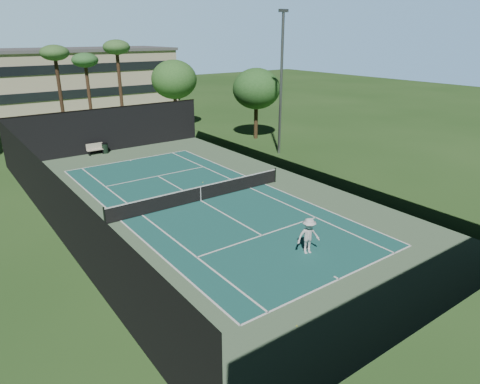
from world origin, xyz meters
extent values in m
plane|color=#284D1D|center=(0.00, 0.00, 0.00)|extent=(160.00, 160.00, 0.00)
cube|color=#51704E|center=(0.00, 0.00, 0.01)|extent=(18.00, 32.00, 0.01)
cube|color=#1B5952|center=(0.00, 0.00, 0.01)|extent=(10.97, 23.77, 0.01)
cube|color=white|center=(0.00, -11.88, 0.02)|extent=(10.97, 0.10, 0.01)
cube|color=white|center=(0.00, 11.88, 0.02)|extent=(10.97, 0.10, 0.01)
cube|color=white|center=(0.00, -6.40, 0.02)|extent=(8.23, 0.10, 0.01)
cube|color=white|center=(0.00, 6.40, 0.02)|extent=(8.23, 0.10, 0.01)
cube|color=white|center=(-5.49, 0.00, 0.02)|extent=(0.10, 23.77, 0.01)
cube|color=white|center=(5.49, 0.00, 0.02)|extent=(0.10, 23.77, 0.01)
cube|color=white|center=(-4.12, 0.00, 0.02)|extent=(0.10, 23.77, 0.01)
cube|color=white|center=(4.12, 0.00, 0.02)|extent=(0.10, 23.77, 0.01)
cube|color=white|center=(0.00, 0.00, 0.02)|extent=(0.10, 12.80, 0.01)
cube|color=white|center=(0.00, -11.73, 0.02)|extent=(0.10, 0.30, 0.01)
cube|color=white|center=(0.00, 11.73, 0.02)|extent=(0.10, 0.30, 0.01)
cylinder|color=black|center=(-6.40, 0.00, 0.55)|extent=(0.10, 0.10, 1.10)
cylinder|color=black|center=(6.40, 0.00, 0.55)|extent=(0.10, 0.10, 1.10)
cube|color=black|center=(0.00, 0.00, 0.50)|extent=(12.80, 0.02, 0.92)
cube|color=white|center=(0.00, 0.00, 0.98)|extent=(12.80, 0.04, 0.07)
cube|color=white|center=(0.00, 0.00, 0.50)|extent=(0.05, 0.03, 0.92)
cube|color=black|center=(0.00, 16.00, 2.00)|extent=(18.00, 0.04, 4.00)
cube|color=black|center=(0.00, -16.00, 2.00)|extent=(18.00, 0.04, 4.00)
cube|color=black|center=(9.00, 0.00, 2.00)|extent=(0.04, 32.00, 4.00)
cube|color=black|center=(-9.00, 0.00, 2.00)|extent=(0.04, 32.00, 4.00)
cube|color=black|center=(0.00, 16.00, 4.00)|extent=(18.00, 0.06, 0.06)
imported|color=silver|center=(0.63, -9.26, 0.94)|extent=(1.37, 1.04, 1.88)
sphere|color=#C7D12F|center=(-3.78, -13.16, 0.03)|extent=(0.06, 0.06, 0.06)
sphere|color=#CDD730|center=(-2.38, 2.32, 0.04)|extent=(0.07, 0.07, 0.07)
sphere|color=#CAE433|center=(2.00, 3.03, 0.03)|extent=(0.07, 0.07, 0.07)
sphere|color=#D1E634|center=(-6.39, 4.54, 0.03)|extent=(0.07, 0.07, 0.07)
cube|color=beige|center=(-1.75, 15.44, 0.45)|extent=(1.50, 0.45, 0.05)
cube|color=beige|center=(-1.75, 15.64, 0.75)|extent=(1.50, 0.06, 0.55)
cube|color=black|center=(-2.35, 15.44, 0.21)|extent=(0.06, 0.40, 0.42)
cube|color=black|center=(-1.15, 15.44, 0.21)|extent=(0.06, 0.40, 0.42)
cylinder|color=black|center=(-0.88, 15.41, 0.45)|extent=(0.52, 0.52, 0.90)
cylinder|color=black|center=(-0.88, 15.41, 0.92)|extent=(0.56, 0.56, 0.05)
cylinder|color=#402A1B|center=(-2.00, 24.00, 4.28)|extent=(0.36, 0.36, 8.55)
ellipsoid|color=#39672E|center=(-2.00, 24.00, 8.55)|extent=(2.80, 2.80, 1.54)
cylinder|color=#4C3220|center=(1.50, 26.00, 3.83)|extent=(0.36, 0.36, 7.65)
ellipsoid|color=#2E662E|center=(1.50, 26.00, 7.65)|extent=(2.80, 2.80, 1.54)
cylinder|color=#49301F|center=(4.00, 23.00, 4.50)|extent=(0.36, 0.36, 9.00)
ellipsoid|color=#3B6B30|center=(4.00, 23.00, 9.00)|extent=(2.80, 2.80, 1.54)
cylinder|color=#4E3621|center=(10.00, 22.00, 1.76)|extent=(0.40, 0.40, 3.52)
ellipsoid|color=#306427|center=(10.00, 22.00, 5.44)|extent=(5.12, 5.12, 4.35)
cylinder|color=#49351F|center=(14.00, 12.00, 1.65)|extent=(0.40, 0.40, 3.30)
ellipsoid|color=#2A5E24|center=(14.00, 12.00, 5.10)|extent=(4.80, 4.80, 4.08)
cube|color=beige|center=(0.00, 46.00, 4.00)|extent=(40.00, 12.00, 8.00)
cube|color=#59595B|center=(0.00, 46.00, 8.10)|extent=(40.50, 12.50, 0.40)
cube|color=black|center=(0.00, 39.95, 2.40)|extent=(38.00, 0.15, 1.20)
cube|color=black|center=(0.00, 39.95, 5.80)|extent=(38.00, 0.15, 1.20)
cylinder|color=gray|center=(12.00, 6.00, 6.00)|extent=(0.24, 0.24, 12.00)
cube|color=gray|center=(12.00, 6.00, 12.10)|extent=(0.90, 0.25, 0.25)
camera|label=1|loc=(-13.34, -22.63, 10.32)|focal=32.00mm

